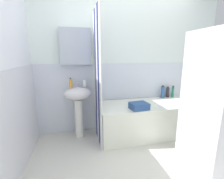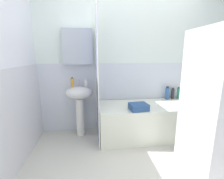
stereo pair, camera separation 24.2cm
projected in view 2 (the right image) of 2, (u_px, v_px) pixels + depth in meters
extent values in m
cube|color=beige|center=(151.00, 175.00, 1.82)|extent=(4.80, 5.60, 0.04)
cube|color=white|center=(128.00, 63.00, 2.79)|extent=(3.60, 0.05, 2.40)
cube|color=silver|center=(128.00, 96.00, 2.89)|extent=(3.60, 0.02, 1.20)
cube|color=silver|center=(78.00, 47.00, 2.53)|extent=(0.48, 0.12, 0.56)
cube|color=white|center=(5.00, 68.00, 1.69)|extent=(0.05, 1.81, 2.40)
cube|color=silver|center=(16.00, 120.00, 1.82)|extent=(0.02, 1.81, 1.20)
cylinder|color=white|center=(80.00, 117.00, 2.63)|extent=(0.14, 0.14, 0.64)
ellipsoid|color=silver|center=(79.00, 93.00, 2.54)|extent=(0.44, 0.34, 0.20)
cylinder|color=silver|center=(79.00, 84.00, 2.61)|extent=(0.03, 0.03, 0.05)
cylinder|color=silver|center=(79.00, 81.00, 2.55)|extent=(0.02, 0.10, 0.02)
sphere|color=silver|center=(79.00, 79.00, 2.59)|extent=(0.03, 0.03, 0.03)
cylinder|color=gold|center=(72.00, 83.00, 2.51)|extent=(0.05, 0.05, 0.13)
sphere|color=#2C2B27|center=(72.00, 78.00, 2.50)|extent=(0.02, 0.02, 0.02)
cylinder|color=white|center=(86.00, 83.00, 2.57)|extent=(0.06, 0.06, 0.10)
cube|color=white|center=(147.00, 120.00, 2.63)|extent=(1.59, 0.70, 0.54)
cube|color=white|center=(98.00, 81.00, 2.10)|extent=(0.01, 0.14, 2.00)
cube|color=navy|center=(98.00, 79.00, 2.23)|extent=(0.01, 0.14, 2.00)
cube|color=white|center=(97.00, 78.00, 2.37)|extent=(0.01, 0.14, 2.00)
cube|color=navy|center=(97.00, 77.00, 2.50)|extent=(0.01, 0.14, 2.00)
cube|color=white|center=(97.00, 76.00, 2.64)|extent=(0.01, 0.14, 2.00)
cylinder|color=#217B5C|center=(178.00, 94.00, 2.91)|extent=(0.04, 0.04, 0.20)
cylinder|color=black|center=(179.00, 88.00, 2.89)|extent=(0.03, 0.03, 0.02)
cylinder|color=#2F2A30|center=(173.00, 94.00, 2.92)|extent=(0.06, 0.06, 0.18)
cylinder|color=#2B2922|center=(173.00, 89.00, 2.90)|extent=(0.04, 0.04, 0.02)
cylinder|color=#2E5A97|center=(167.00, 94.00, 2.87)|extent=(0.07, 0.07, 0.21)
cylinder|color=black|center=(168.00, 87.00, 2.85)|extent=(0.05, 0.05, 0.02)
cube|color=#2D4E82|center=(139.00, 107.00, 2.32)|extent=(0.28, 0.24, 0.10)
cube|color=white|center=(216.00, 140.00, 1.76)|extent=(0.62, 0.60, 0.80)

